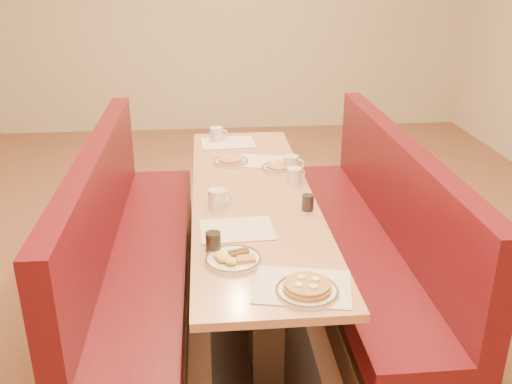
{
  "coord_description": "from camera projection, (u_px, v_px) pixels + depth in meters",
  "views": [
    {
      "loc": [
        -0.26,
        -3.06,
        2.04
      ],
      "look_at": [
        0.0,
        -0.21,
        0.85
      ],
      "focal_mm": 40.0,
      "sensor_mm": 36.0,
      "label": 1
    }
  ],
  "objects": [
    {
      "name": "pancake_plate",
      "position": [
        307.0,
        289.0,
        2.34
      ],
      "size": [
        0.27,
        0.27,
        0.06
      ],
      "rotation": [
        0.0,
        0.0,
        -0.0
      ],
      "color": "beige",
      "rests_on": "diner_table"
    },
    {
      "name": "diner_table",
      "position": [
        253.0,
        251.0,
        3.48
      ],
      "size": [
        0.7,
        2.5,
        0.75
      ],
      "color": "black",
      "rests_on": "ground"
    },
    {
      "name": "coffee_mug_d",
      "position": [
        217.0,
        134.0,
        4.27
      ],
      "size": [
        0.14,
        0.1,
        0.1
      ],
      "rotation": [
        0.0,
        0.0,
        0.12
      ],
      "color": "beige",
      "rests_on": "diner_table"
    },
    {
      "name": "placemat_near_right",
      "position": [
        302.0,
        286.0,
        2.39
      ],
      "size": [
        0.46,
        0.38,
        0.0
      ],
      "primitive_type": "cube",
      "rotation": [
        0.0,
        0.0,
        -0.21
      ],
      "color": "#FFE5C7",
      "rests_on": "diner_table"
    },
    {
      "name": "ground",
      "position": [
        253.0,
        303.0,
        3.62
      ],
      "size": [
        8.0,
        8.0,
        0.0
      ],
      "primitive_type": "plane",
      "color": "#9E6647",
      "rests_on": "ground"
    },
    {
      "name": "booth_right",
      "position": [
        370.0,
        247.0,
        3.54
      ],
      "size": [
        0.55,
        2.5,
        1.05
      ],
      "color": "#4C3326",
      "rests_on": "ground"
    },
    {
      "name": "placemat_near_left",
      "position": [
        237.0,
        229.0,
        2.89
      ],
      "size": [
        0.38,
        0.29,
        0.0
      ],
      "primitive_type": "cube",
      "rotation": [
        0.0,
        0.0,
        0.04
      ],
      "color": "#FFE5C7",
      "rests_on": "diner_table"
    },
    {
      "name": "extra_plate_far",
      "position": [
        231.0,
        161.0,
        3.82
      ],
      "size": [
        0.24,
        0.24,
        0.05
      ],
      "rotation": [
        0.0,
        0.0,
        0.03
      ],
      "color": "beige",
      "rests_on": "diner_table"
    },
    {
      "name": "booth_left",
      "position": [
        131.0,
        258.0,
        3.42
      ],
      "size": [
        0.55,
        2.5,
        1.05
      ],
      "color": "#4C3326",
      "rests_on": "ground"
    },
    {
      "name": "eggs_plate",
      "position": [
        233.0,
        259.0,
        2.59
      ],
      "size": [
        0.26,
        0.26,
        0.05
      ],
      "rotation": [
        0.0,
        0.0,
        0.13
      ],
      "color": "beige",
      "rests_on": "diner_table"
    },
    {
      "name": "extra_plate_mid",
      "position": [
        279.0,
        167.0,
        3.7
      ],
      "size": [
        0.23,
        0.23,
        0.05
      ],
      "rotation": [
        0.0,
        0.0,
        0.28
      ],
      "color": "beige",
      "rests_on": "diner_table"
    },
    {
      "name": "soda_tumbler_near",
      "position": [
        213.0,
        242.0,
        2.66
      ],
      "size": [
        0.07,
        0.07,
        0.1
      ],
      "color": "black",
      "rests_on": "diner_table"
    },
    {
      "name": "coffee_mug_c",
      "position": [
        292.0,
        163.0,
        3.66
      ],
      "size": [
        0.13,
        0.1,
        0.1
      ],
      "rotation": [
        0.0,
        0.0,
        -0.31
      ],
      "color": "beige",
      "rests_on": "diner_table"
    },
    {
      "name": "coffee_mug_a",
      "position": [
        295.0,
        175.0,
        3.48
      ],
      "size": [
        0.12,
        0.09,
        0.1
      ],
      "rotation": [
        0.0,
        0.0,
        0.42
      ],
      "color": "beige",
      "rests_on": "diner_table"
    },
    {
      "name": "placemat_far_right",
      "position": [
        263.0,
        161.0,
        3.85
      ],
      "size": [
        0.41,
        0.35,
        0.0
      ],
      "primitive_type": "cube",
      "rotation": [
        0.0,
        0.0,
        -0.27
      ],
      "color": "#FFE5C7",
      "rests_on": "diner_table"
    },
    {
      "name": "soda_tumbler_mid",
      "position": [
        308.0,
        203.0,
        3.11
      ],
      "size": [
        0.06,
        0.06,
        0.09
      ],
      "color": "black",
      "rests_on": "diner_table"
    },
    {
      "name": "coffee_mug_b",
      "position": [
        218.0,
        198.0,
        3.14
      ],
      "size": [
        0.13,
        0.1,
        0.1
      ],
      "rotation": [
        0.0,
        0.0,
        0.33
      ],
      "color": "beige",
      "rests_on": "diner_table"
    },
    {
      "name": "placemat_far_left",
      "position": [
        228.0,
        143.0,
        4.23
      ],
      "size": [
        0.41,
        0.32,
        0.0
      ],
      "primitive_type": "cube",
      "rotation": [
        0.0,
        0.0,
        0.07
      ],
      "color": "#FFE5C7",
      "rests_on": "diner_table"
    }
  ]
}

